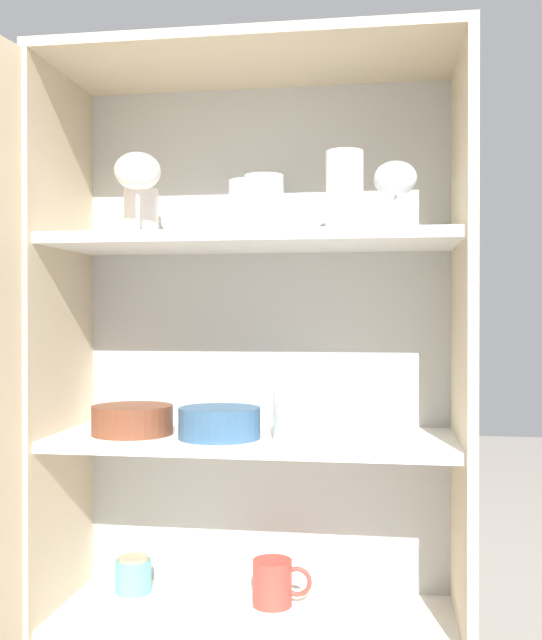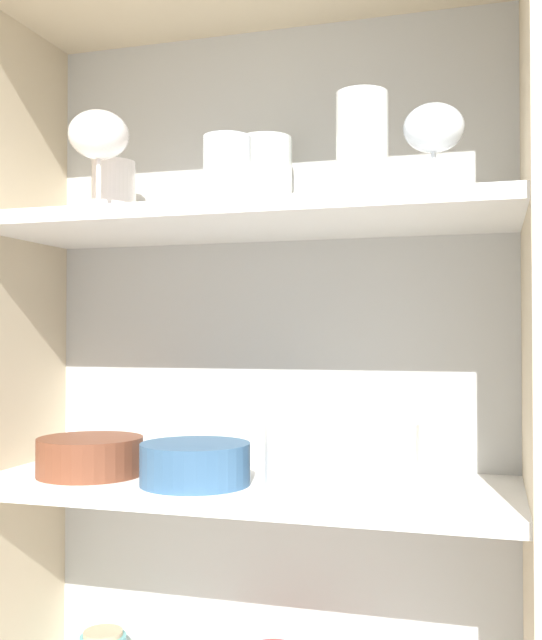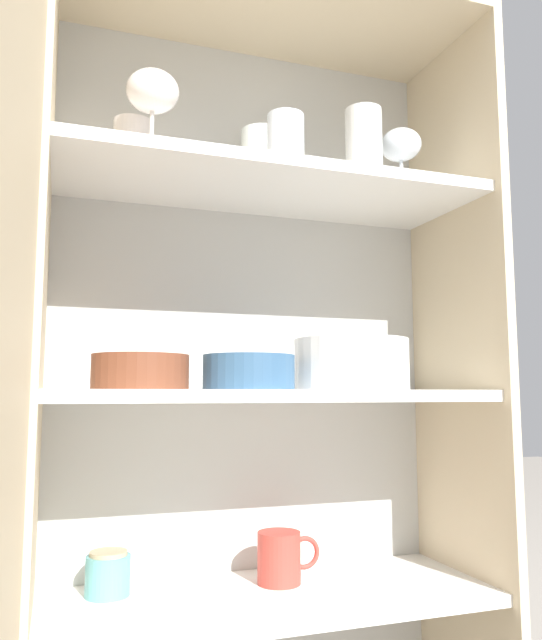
# 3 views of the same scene
# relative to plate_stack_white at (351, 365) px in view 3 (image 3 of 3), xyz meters

# --- Properties ---
(cupboard_back_panel) EXTENTS (0.79, 0.02, 1.30)m
(cupboard_back_panel) POSITION_rel_plate_stack_white_xyz_m (-0.14, 0.18, 0.00)
(cupboard_back_panel) COLOR silver
(cupboard_back_panel) RESTS_ON ground_plane
(cupboard_side_left) EXTENTS (0.02, 0.32, 1.30)m
(cupboard_side_left) POSITION_rel_plate_stack_white_xyz_m (-0.53, 0.03, 0.00)
(cupboard_side_left) COLOR #CCB793
(cupboard_side_left) RESTS_ON ground_plane
(cupboard_side_right) EXTENTS (0.02, 0.32, 1.30)m
(cupboard_side_right) POSITION_rel_plate_stack_white_xyz_m (0.24, 0.03, 0.00)
(cupboard_side_right) COLOR #CCB793
(cupboard_side_right) RESTS_ON ground_plane
(cupboard_top_panel) EXTENTS (0.79, 0.32, 0.02)m
(cupboard_top_panel) POSITION_rel_plate_stack_white_xyz_m (-0.14, 0.03, 0.66)
(cupboard_top_panel) COLOR #CCB793
(cupboard_top_panel) RESTS_ON cupboard_side_left
(shelf_board_lower) EXTENTS (0.75, 0.28, 0.02)m
(shelf_board_lower) POSITION_rel_plate_stack_white_xyz_m (-0.14, 0.03, -0.39)
(shelf_board_lower) COLOR white
(shelf_board_middle) EXTENTS (0.75, 0.28, 0.02)m
(shelf_board_middle) POSITION_rel_plate_stack_white_xyz_m (-0.14, 0.03, -0.06)
(shelf_board_middle) COLOR white
(shelf_board_upper) EXTENTS (0.75, 0.28, 0.02)m
(shelf_board_upper) POSITION_rel_plate_stack_white_xyz_m (-0.14, 0.03, 0.32)
(shelf_board_upper) COLOR white
(tumbler_glass_0) EXTENTS (0.07, 0.07, 0.11)m
(tumbler_glass_0) POSITION_rel_plate_stack_white_xyz_m (-0.38, 0.09, 0.38)
(tumbler_glass_0) COLOR silver
(tumbler_glass_0) RESTS_ON shelf_board_upper
(tumbler_glass_1) EXTENTS (0.07, 0.07, 0.15)m
(tumbler_glass_1) POSITION_rel_plate_stack_white_xyz_m (0.03, -0.01, 0.40)
(tumbler_glass_1) COLOR white
(tumbler_glass_1) RESTS_ON shelf_board_upper
(tumbler_glass_2) EXTENTS (0.06, 0.06, 0.09)m
(tumbler_glass_2) POSITION_rel_plate_stack_white_xyz_m (-0.15, -0.05, 0.38)
(tumbler_glass_2) COLOR white
(tumbler_glass_2) RESTS_ON shelf_board_upper
(tumbler_glass_3) EXTENTS (0.08, 0.08, 0.13)m
(tumbler_glass_3) POSITION_rel_plate_stack_white_xyz_m (-0.14, 0.10, 0.39)
(tumbler_glass_3) COLOR white
(tumbler_glass_3) RESTS_ON shelf_board_upper
(wine_glass_0) EXTENTS (0.08, 0.08, 0.13)m
(wine_glass_0) POSITION_rel_plate_stack_white_xyz_m (0.12, 0.01, 0.42)
(wine_glass_0) COLOR white
(wine_glass_0) RESTS_ON shelf_board_upper
(wine_glass_1) EXTENTS (0.09, 0.09, 0.16)m
(wine_glass_1) POSITION_rel_plate_stack_white_xyz_m (-0.36, 0.00, 0.45)
(wine_glass_1) COLOR silver
(wine_glass_1) RESTS_ON shelf_board_upper
(plate_stack_white) EXTENTS (0.20, 0.20, 0.09)m
(plate_stack_white) POSITION_rel_plate_stack_white_xyz_m (0.00, 0.00, 0.00)
(plate_stack_white) COLOR white
(plate_stack_white) RESTS_ON shelf_board_middle
(mixing_bowl_large) EXTENTS (0.15, 0.15, 0.06)m
(mixing_bowl_large) POSITION_rel_plate_stack_white_xyz_m (-0.20, -0.02, -0.01)
(mixing_bowl_large) COLOR #33567A
(mixing_bowl_large) RESTS_ON shelf_board_middle
(serving_bowl_small) EXTENTS (0.15, 0.15, 0.06)m
(serving_bowl_small) POSITION_rel_plate_stack_white_xyz_m (-0.37, -0.00, -0.01)
(serving_bowl_small) COLOR brown
(serving_bowl_small) RESTS_ON shelf_board_middle
(coffee_mug_primary) EXTENTS (0.12, 0.08, 0.09)m
(coffee_mug_primary) POSITION_rel_plate_stack_white_xyz_m (-0.11, 0.07, -0.34)
(coffee_mug_primary) COLOR #BC3D33
(coffee_mug_primary) RESTS_ON shelf_board_lower
(storage_jar) EXTENTS (0.07, 0.07, 0.07)m
(storage_jar) POSITION_rel_plate_stack_white_xyz_m (-0.40, 0.10, -0.35)
(storage_jar) COLOR #5BA3A8
(storage_jar) RESTS_ON shelf_board_lower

